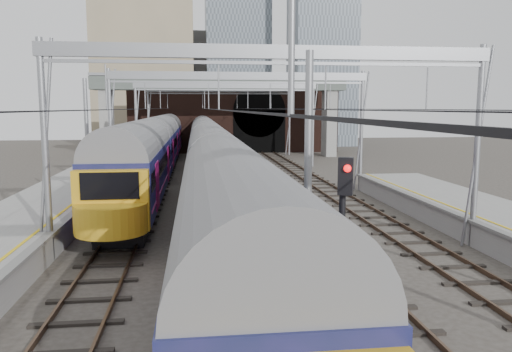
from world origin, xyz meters
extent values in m
cube|color=#4C3828|center=(-6.72, 15.00, 0.09)|extent=(0.08, 80.00, 0.16)
cube|color=#4C3828|center=(-5.28, 15.00, 0.09)|extent=(0.08, 80.00, 0.16)
cube|color=black|center=(-6.00, 15.00, 0.01)|extent=(2.40, 80.00, 0.14)
cube|color=#4C3828|center=(-2.72, 15.00, 0.09)|extent=(0.08, 80.00, 0.16)
cube|color=#4C3828|center=(-1.28, 15.00, 0.09)|extent=(0.08, 80.00, 0.16)
cube|color=black|center=(-2.00, 15.00, 0.01)|extent=(2.40, 80.00, 0.14)
cube|color=#4C3828|center=(1.28, 15.00, 0.09)|extent=(0.08, 80.00, 0.16)
cube|color=#4C3828|center=(2.72, 15.00, 0.09)|extent=(0.08, 80.00, 0.16)
cube|color=black|center=(2.00, 15.00, 0.01)|extent=(2.40, 80.00, 0.14)
cube|color=#4C3828|center=(5.28, 15.00, 0.09)|extent=(0.08, 80.00, 0.16)
cube|color=#4C3828|center=(6.72, 15.00, 0.09)|extent=(0.08, 80.00, 0.16)
cube|color=black|center=(6.00, 15.00, 0.01)|extent=(2.40, 80.00, 0.14)
cylinder|color=gray|center=(-8.20, 8.00, 4.00)|extent=(0.24, 0.24, 8.00)
cylinder|color=gray|center=(8.20, 8.00, 4.00)|extent=(0.24, 0.24, 8.00)
cube|color=gray|center=(0.00, 8.00, 7.60)|extent=(16.80, 0.28, 0.50)
cylinder|color=gray|center=(-8.20, 22.00, 4.00)|extent=(0.24, 0.24, 8.00)
cylinder|color=gray|center=(8.20, 22.00, 4.00)|extent=(0.24, 0.24, 8.00)
cube|color=gray|center=(0.00, 22.00, 7.60)|extent=(16.80, 0.28, 0.50)
cylinder|color=gray|center=(-8.20, 36.00, 4.00)|extent=(0.24, 0.24, 8.00)
cylinder|color=gray|center=(8.20, 36.00, 4.00)|extent=(0.24, 0.24, 8.00)
cube|color=gray|center=(0.00, 36.00, 7.60)|extent=(16.80, 0.28, 0.50)
cylinder|color=gray|center=(-8.20, 48.00, 4.00)|extent=(0.24, 0.24, 8.00)
cylinder|color=gray|center=(8.20, 48.00, 4.00)|extent=(0.24, 0.24, 8.00)
cube|color=gray|center=(0.00, 48.00, 7.60)|extent=(16.80, 0.28, 0.50)
cube|color=black|center=(-6.00, 15.00, 5.50)|extent=(0.03, 80.00, 0.03)
cube|color=black|center=(-2.00, 15.00, 5.50)|extent=(0.03, 80.00, 0.03)
cube|color=black|center=(2.00, 15.00, 5.50)|extent=(0.03, 80.00, 0.03)
cube|color=black|center=(6.00, 15.00, 5.50)|extent=(0.03, 80.00, 0.03)
cube|color=black|center=(2.00, 52.00, 4.50)|extent=(26.00, 2.00, 9.00)
cube|color=black|center=(5.00, 50.98, 2.60)|extent=(6.50, 0.10, 5.20)
cylinder|color=black|center=(5.00, 50.98, 5.20)|extent=(6.50, 0.10, 6.50)
cube|color=black|center=(-10.00, 51.00, 1.50)|extent=(6.00, 1.50, 3.00)
cube|color=gray|center=(-12.50, 46.00, 4.10)|extent=(1.20, 2.50, 8.20)
cube|color=gray|center=(12.50, 46.00, 4.10)|extent=(1.20, 2.50, 8.20)
cube|color=#535D57|center=(0.00, 46.00, 8.20)|extent=(28.00, 3.00, 1.40)
cube|color=gray|center=(0.00, 46.00, 9.10)|extent=(28.00, 3.00, 0.30)
cube|color=tan|center=(-10.00, 66.00, 11.00)|extent=(14.00, 12.00, 22.00)
cube|color=#4C5660|center=(4.00, 72.00, 16.00)|extent=(10.00, 10.00, 32.00)
cube|color=gray|center=(-2.00, 80.00, 9.00)|extent=(18.00, 14.00, 18.00)
cube|color=black|center=(-2.00, 24.50, 0.35)|extent=(2.06, 61.17, 0.70)
cube|color=#121B40|center=(-2.00, 24.50, 2.17)|extent=(2.62, 61.17, 2.34)
cylinder|color=slate|center=(-2.00, 24.50, 3.34)|extent=(2.57, 60.67, 2.57)
cube|color=black|center=(-2.00, 24.50, 2.55)|extent=(2.64, 59.97, 0.70)
cube|color=#CA3F8B|center=(-2.00, 24.50, 1.52)|extent=(2.64, 60.17, 0.11)
cube|color=black|center=(-6.00, 40.87, 0.35)|extent=(2.20, 65.26, 0.70)
cube|color=#121B40|center=(-6.00, 40.87, 2.25)|extent=(2.80, 65.26, 2.50)
cylinder|color=slate|center=(-6.00, 40.87, 3.50)|extent=(2.75, 64.76, 2.75)
cube|color=black|center=(-6.00, 40.87, 2.65)|extent=(2.82, 64.06, 0.75)
cube|color=#CA3F8B|center=(-6.00, 40.87, 1.55)|extent=(2.82, 64.26, 0.12)
cube|color=#C29118|center=(-6.00, 8.10, 2.15)|extent=(2.75, 0.60, 2.30)
cube|color=black|center=(-6.00, 7.93, 2.75)|extent=(2.10, 0.08, 1.00)
cylinder|color=black|center=(0.34, 0.05, 2.19)|extent=(0.15, 0.15, 4.38)
cube|color=black|center=(0.34, -0.13, 4.10)|extent=(0.36, 0.29, 0.82)
sphere|color=red|center=(0.34, -0.25, 4.29)|extent=(0.16, 0.16, 0.16)
cube|color=blue|center=(-2.57, 2.03, 0.05)|extent=(0.90, 0.74, 0.09)
cube|color=blue|center=(1.44, 5.43, 0.05)|extent=(0.95, 0.84, 0.09)
cube|color=blue|center=(1.94, 4.51, 0.05)|extent=(0.95, 0.74, 0.10)
camera|label=1|loc=(-2.86, -10.50, 5.57)|focal=35.00mm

